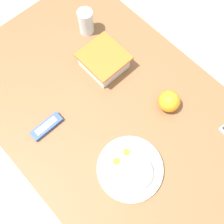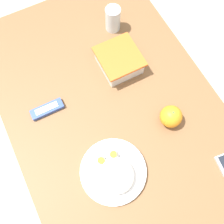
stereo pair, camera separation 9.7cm
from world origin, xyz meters
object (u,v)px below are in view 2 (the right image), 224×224
Objects in this scene: drinking_glass at (113,19)px; orange_fruit at (171,116)px; food_container at (119,61)px; rice_plate at (114,172)px; candy_bar at (47,109)px.

orange_fruit is at bearing -0.81° from drinking_glass.
food_container is 2.03× the size of orange_fruit.
food_container is 0.73× the size of rice_plate.
food_container is 0.44m from rice_plate.
food_container is 0.30m from orange_fruit.
drinking_glass is at bearing 120.12° from candy_bar.
candy_bar is at bearing -160.14° from rice_plate.
food_container is at bearing 98.66° from candy_bar.
candy_bar is 1.15× the size of drinking_glass.
food_container is 0.34m from candy_bar.
candy_bar is (0.05, -0.34, -0.02)m from food_container.
candy_bar is at bearing -122.08° from orange_fruit.
food_container is 0.19m from drinking_glass.
rice_plate is at bearing 19.86° from candy_bar.
food_container reaches higher than rice_plate.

